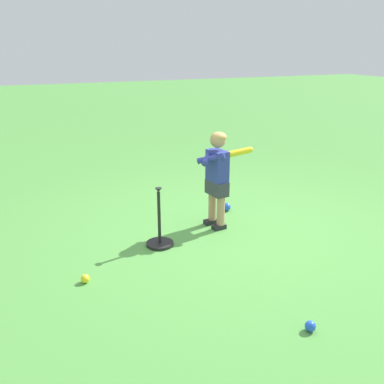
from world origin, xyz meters
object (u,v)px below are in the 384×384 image
(play_ball_midfield, at_px, (227,207))
(child_batter, at_px, (218,171))
(batting_tee, at_px, (160,236))
(play_ball_by_bucket, at_px, (310,326))
(play_ball_center_lawn, at_px, (85,279))

(play_ball_midfield, bearing_deg, child_batter, 138.88)
(child_batter, relative_size, batting_tee, 1.74)
(play_ball_by_bucket, bearing_deg, batting_tee, 16.88)
(child_batter, bearing_deg, batting_tee, 105.22)
(play_ball_by_bucket, xyz_separation_m, play_ball_center_lawn, (1.31, 1.37, -0.00))
(play_ball_midfield, bearing_deg, play_ball_center_lawn, 117.84)
(play_ball_by_bucket, bearing_deg, play_ball_midfield, -13.26)
(child_batter, xyz_separation_m, play_ball_by_bucket, (-1.96, 0.22, -0.61))
(child_batter, relative_size, play_ball_midfield, 10.57)
(play_ball_center_lawn, bearing_deg, play_ball_by_bucket, -133.86)
(play_ball_by_bucket, relative_size, batting_tee, 0.13)
(child_batter, relative_size, play_ball_center_lawn, 13.98)
(child_batter, distance_m, play_ball_by_bucket, 2.06)
(child_batter, distance_m, play_ball_center_lawn, 1.82)
(play_ball_midfield, xyz_separation_m, batting_tee, (-0.58, 1.08, 0.05))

